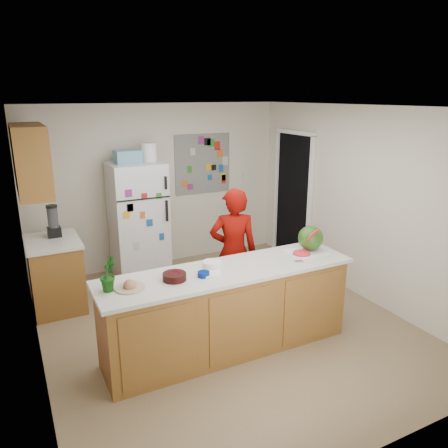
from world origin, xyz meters
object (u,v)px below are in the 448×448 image
person (233,252)px  watermelon (311,238)px  cherry_bowl (174,277)px  refrigerator (138,221)px

person → watermelon: bearing=154.4°
watermelon → cherry_bowl: (-1.66, -0.07, -0.12)m
person → cherry_bowl: bearing=55.8°
watermelon → cherry_bowl: watermelon is taller
refrigerator → watermelon: bearing=-60.1°
refrigerator → watermelon: size_ratio=6.04×
refrigerator → cherry_bowl: (-0.33, -2.39, 0.11)m
refrigerator → cherry_bowl: size_ratio=7.50×
refrigerator → watermelon: (1.33, -2.31, 0.22)m
refrigerator → person: 1.80m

